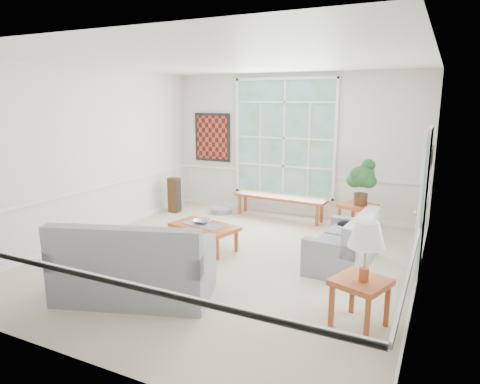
# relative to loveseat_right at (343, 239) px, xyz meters

# --- Properties ---
(floor) EXTENTS (5.50, 6.00, 0.01)m
(floor) POSITION_rel_loveseat_right_xyz_m (-1.65, -0.56, -0.40)
(floor) COLOR #BEB39B
(floor) RESTS_ON ground
(ceiling) EXTENTS (5.50, 6.00, 0.02)m
(ceiling) POSITION_rel_loveseat_right_xyz_m (-1.65, -0.56, 2.60)
(ceiling) COLOR white
(ceiling) RESTS_ON ground
(wall_back) EXTENTS (5.50, 0.02, 3.00)m
(wall_back) POSITION_rel_loveseat_right_xyz_m (-1.65, 2.44, 1.10)
(wall_back) COLOR silver
(wall_back) RESTS_ON ground
(wall_front) EXTENTS (5.50, 0.02, 3.00)m
(wall_front) POSITION_rel_loveseat_right_xyz_m (-1.65, -3.56, 1.10)
(wall_front) COLOR silver
(wall_front) RESTS_ON ground
(wall_left) EXTENTS (0.02, 6.00, 3.00)m
(wall_left) POSITION_rel_loveseat_right_xyz_m (-4.40, -0.56, 1.10)
(wall_left) COLOR silver
(wall_left) RESTS_ON ground
(wall_right) EXTENTS (0.02, 6.00, 3.00)m
(wall_right) POSITION_rel_loveseat_right_xyz_m (1.10, -0.56, 1.10)
(wall_right) COLOR silver
(wall_right) RESTS_ON ground
(window_back) EXTENTS (2.30, 0.08, 2.40)m
(window_back) POSITION_rel_loveseat_right_xyz_m (-1.85, 2.40, 1.25)
(window_back) COLOR white
(window_back) RESTS_ON wall_back
(entry_door) EXTENTS (0.08, 0.90, 2.10)m
(entry_door) POSITION_rel_loveseat_right_xyz_m (1.06, 0.04, 0.65)
(entry_door) COLOR white
(entry_door) RESTS_ON floor
(door_sidelight) EXTENTS (0.08, 0.26, 1.90)m
(door_sidelight) POSITION_rel_loveseat_right_xyz_m (1.06, -0.59, 0.75)
(door_sidelight) COLOR white
(door_sidelight) RESTS_ON wall_right
(wall_art) EXTENTS (0.90, 0.06, 1.10)m
(wall_art) POSITION_rel_loveseat_right_xyz_m (-3.60, 2.39, 1.20)
(wall_art) COLOR maroon
(wall_art) RESTS_ON wall_back
(wall_frame_near) EXTENTS (0.04, 0.26, 0.32)m
(wall_frame_near) POSITION_rel_loveseat_right_xyz_m (1.06, 1.19, 1.15)
(wall_frame_near) COLOR black
(wall_frame_near) RESTS_ON wall_right
(wall_frame_far) EXTENTS (0.04, 0.26, 0.32)m
(wall_frame_far) POSITION_rel_loveseat_right_xyz_m (1.06, 1.59, 1.15)
(wall_frame_far) COLOR black
(wall_frame_far) RESTS_ON wall_right
(loveseat_right) EXTENTS (0.86, 1.52, 0.80)m
(loveseat_right) POSITION_rel_loveseat_right_xyz_m (0.00, 0.00, 0.00)
(loveseat_right) COLOR gray
(loveseat_right) RESTS_ON floor
(loveseat_front) EXTENTS (2.10, 1.53, 1.02)m
(loveseat_front) POSITION_rel_loveseat_right_xyz_m (-2.12, -2.21, 0.11)
(loveseat_front) COLOR gray
(loveseat_front) RESTS_ON floor
(coffee_table) EXTENTS (1.24, 0.85, 0.42)m
(coffee_table) POSITION_rel_loveseat_right_xyz_m (-2.22, -0.33, -0.19)
(coffee_table) COLOR #9A4420
(coffee_table) RESTS_ON floor
(pewter_bowl) EXTENTS (0.35, 0.35, 0.08)m
(pewter_bowl) POSITION_rel_loveseat_right_xyz_m (-2.30, -0.29, 0.06)
(pewter_bowl) COLOR gray
(pewter_bowl) RESTS_ON coffee_table
(window_bench) EXTENTS (2.02, 0.53, 0.47)m
(window_bench) POSITION_rel_loveseat_right_xyz_m (-1.78, 1.99, -0.17)
(window_bench) COLOR #9A4420
(window_bench) RESTS_ON floor
(end_table) EXTENTS (0.74, 0.74, 0.57)m
(end_table) POSITION_rel_loveseat_right_xyz_m (-0.10, 1.60, -0.11)
(end_table) COLOR #9A4420
(end_table) RESTS_ON floor
(houseplant) EXTENTS (0.61, 0.61, 0.85)m
(houseplant) POSITION_rel_loveseat_right_xyz_m (-0.05, 1.58, 0.60)
(houseplant) COLOR #214B24
(houseplant) RESTS_ON end_table
(side_table) EXTENTS (0.69, 0.69, 0.55)m
(side_table) POSITION_rel_loveseat_right_xyz_m (0.58, -1.73, -0.12)
(side_table) COLOR #9A4420
(side_table) RESTS_ON floor
(table_lamp) EXTENTS (0.49, 0.49, 0.67)m
(table_lamp) POSITION_rel_loveseat_right_xyz_m (0.61, -1.76, 0.49)
(table_lamp) COLOR silver
(table_lamp) RESTS_ON side_table
(pet_bed) EXTENTS (0.61, 0.61, 0.14)m
(pet_bed) POSITION_rel_loveseat_right_xyz_m (-3.07, 1.84, -0.33)
(pet_bed) COLOR gray
(pet_bed) RESTS_ON floor
(floor_speaker) EXTENTS (0.24, 0.19, 0.77)m
(floor_speaker) POSITION_rel_loveseat_right_xyz_m (-4.05, 1.46, -0.01)
(floor_speaker) COLOR #3B2611
(floor_speaker) RESTS_ON floor
(cat) EXTENTS (0.38, 0.32, 0.15)m
(cat) POSITION_rel_loveseat_right_xyz_m (-0.05, 0.52, 0.08)
(cat) COLOR black
(cat) RESTS_ON loveseat_right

